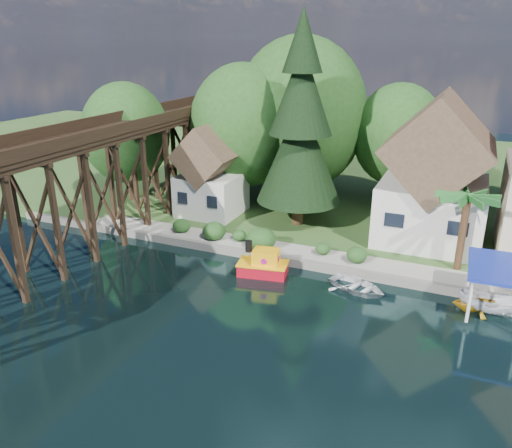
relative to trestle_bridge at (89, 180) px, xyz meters
The scene contains 15 objects.
ground 17.64m from the trestle_bridge, 17.91° to the right, with size 140.00×140.00×0.00m, color black.
bank 33.36m from the trestle_bridge, 60.97° to the left, with size 140.00×52.00×0.50m, color #2E5321.
seawall 20.82m from the trestle_bridge, ahead, with size 60.00×0.40×0.62m, color slate.
promenade 22.90m from the trestle_bridge, 10.63° to the left, with size 50.00×2.60×0.06m, color gray.
trestle_bridge is the anchor object (origin of this frame).
house_left 25.42m from the trestle_bridge, 25.21° to the left, with size 7.64×8.64×11.02m.
shed 10.69m from the trestle_bridge, 61.81° to the left, with size 5.09×5.40×7.85m.
bg_trees 23.48m from the trestle_bridge, 43.41° to the left, with size 49.90×13.30×10.57m.
shrubs 12.79m from the trestle_bridge, 19.72° to the left, with size 15.76×2.47×1.70m.
conifer 16.40m from the trestle_bridge, 37.43° to the left, with size 6.77×6.77×16.66m.
palm_tree 26.08m from the trestle_bridge, 13.03° to the left, with size 5.12×5.12×5.55m.
tugboat 14.25m from the trestle_bridge, ahead, with size 3.59×2.38×2.41m.
boat_white_a 20.42m from the trestle_bridge, ahead, with size 2.70×3.78×0.78m, color silver.
boat_canopy 27.87m from the trestle_bridge, ahead, with size 3.83×4.77×3.04m.
boat_yellow 27.01m from the trestle_bridge, ahead, with size 2.20×2.55×1.34m, color gold.
Camera 1 is at (9.06, -22.07, 15.08)m, focal length 35.00 mm.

